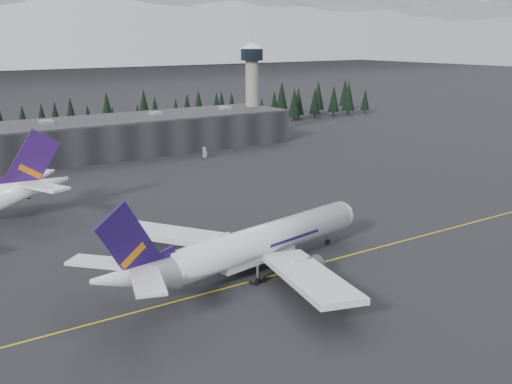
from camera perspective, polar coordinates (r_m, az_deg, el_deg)
ground at (r=122.07m, az=5.49°, el=-5.94°), size 1400.00×1400.00×0.00m
taxiline at (r=120.66m, az=6.11°, el=-6.19°), size 400.00×0.40×0.02m
terminal at (r=227.22m, az=-15.61°, el=4.50°), size 160.00×30.00×12.60m
control_tower at (r=262.69m, az=-0.36°, el=9.97°), size 10.00×10.00×37.70m
treeline at (r=261.83m, az=-18.45°, el=5.75°), size 360.00×20.00×15.00m
jet_main at (r=112.26m, az=-0.98°, el=-4.92°), size 60.84×55.68×18.03m
gse_vehicle_b at (r=219.94m, az=-4.55°, el=3.19°), size 4.01×1.91×1.32m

